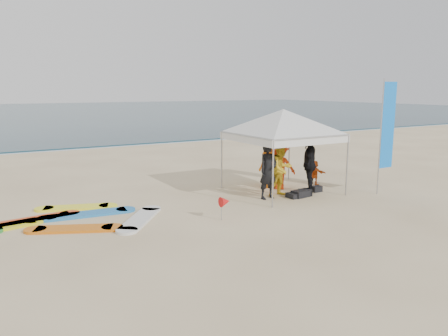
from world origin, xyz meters
name	(u,v)px	position (x,y,z in m)	size (l,w,h in m)	color
ground	(251,238)	(0.00, 0.00, 0.00)	(120.00, 120.00, 0.00)	beige
ocean	(13,113)	(0.00, 60.00, 0.04)	(160.00, 84.00, 0.08)	#0C2633
shoreline_foam	(79,148)	(0.00, 18.20, 0.00)	(160.00, 1.20, 0.01)	silver
person_black_a	(268,171)	(2.56, 2.87, 0.90)	(0.66, 0.43, 1.81)	black
person_yellow	(281,169)	(3.14, 2.96, 0.90)	(0.87, 0.68, 1.79)	gold
person_orange_a	(280,166)	(3.74, 3.78, 0.81)	(1.04, 0.60, 1.62)	#FC4816
person_black_b	(309,164)	(4.22, 2.83, 0.98)	(1.15, 0.48, 1.96)	black
person_orange_b	(272,161)	(3.65, 4.17, 0.96)	(0.94, 0.61, 1.92)	orange
person_seated	(315,173)	(5.26, 3.69, 0.44)	(0.82, 0.26, 0.89)	#C54811
canopy_tent	(283,109)	(3.54, 3.43, 2.79)	(4.24, 4.24, 3.20)	#A5A5A8
feather_flag	(387,127)	(6.36, 1.53, 2.24)	(0.64, 0.04, 3.79)	#A5A5A8
marker_pennant	(225,202)	(0.23, 1.59, 0.49)	(0.28, 0.28, 0.64)	#A5A5A8
gear_pile	(303,193)	(3.75, 2.57, 0.10)	(1.58, 0.65, 0.22)	black
surfboard_spread	(55,222)	(-3.77, 3.57, 0.04)	(6.04, 3.54, 0.07)	#E0481A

